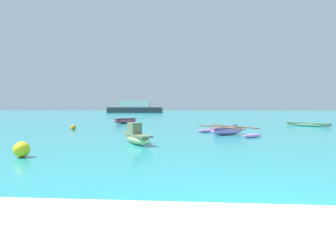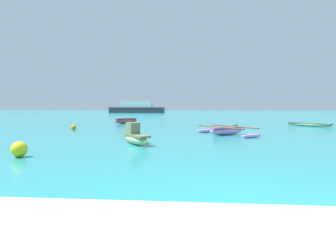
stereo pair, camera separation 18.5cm
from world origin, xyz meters
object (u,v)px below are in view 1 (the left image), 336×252
(moored_boat_0, at_px, (137,137))
(moored_boat_3, at_px, (308,124))
(moored_boat_2, at_px, (125,121))
(moored_boat_1, at_px, (227,131))
(mooring_buoy_1, at_px, (22,149))
(moored_boat_4, at_px, (226,127))
(mooring_buoy_0, at_px, (73,127))
(distant_ferry, at_px, (135,108))

(moored_boat_0, height_order, moored_boat_3, moored_boat_0)
(moored_boat_2, height_order, moored_boat_3, moored_boat_2)
(moored_boat_1, bearing_deg, mooring_buoy_1, -168.51)
(moored_boat_4, bearing_deg, mooring_buoy_0, 119.82)
(moored_boat_1, distance_m, distant_ferry, 58.17)
(moored_boat_2, bearing_deg, distant_ferry, 54.05)
(moored_boat_3, distance_m, moored_boat_4, 8.07)
(moored_boat_3, bearing_deg, moored_boat_1, -81.67)
(moored_boat_0, bearing_deg, moored_boat_2, 161.68)
(moored_boat_1, height_order, distant_ferry, distant_ferry)
(mooring_buoy_0, bearing_deg, moored_boat_3, 17.13)
(moored_boat_1, height_order, mooring_buoy_1, mooring_buoy_1)
(distant_ferry, bearing_deg, moored_boat_2, -80.18)
(moored_boat_0, bearing_deg, moored_boat_3, 104.01)
(moored_boat_2, bearing_deg, moored_boat_3, -55.00)
(moored_boat_3, relative_size, moored_boat_4, 1.00)
(moored_boat_4, height_order, distant_ferry, distant_ferry)
(moored_boat_0, height_order, mooring_buoy_1, moored_boat_0)
(mooring_buoy_0, height_order, distant_ferry, distant_ferry)
(moored_boat_3, xyz_separation_m, mooring_buoy_1, (-14.18, -15.53, 0.08))
(moored_boat_1, xyz_separation_m, moored_boat_2, (-7.92, 10.16, 0.04))
(moored_boat_4, distance_m, mooring_buoy_1, 13.40)
(moored_boat_2, xyz_separation_m, distant_ferry, (-7.92, 45.80, 0.92))
(moored_boat_4, xyz_separation_m, distant_ferry, (-16.19, 52.59, 1.02))
(moored_boat_1, distance_m, moored_boat_3, 10.51)
(moored_boat_2, xyz_separation_m, moored_boat_4, (8.26, -6.79, -0.09))
(moored_boat_3, distance_m, mooring_buoy_1, 21.03)
(moored_boat_3, bearing_deg, mooring_buoy_1, -81.29)
(mooring_buoy_1, bearing_deg, distant_ferry, 97.86)
(moored_boat_0, distance_m, moored_boat_3, 16.53)
(mooring_buoy_0, bearing_deg, mooring_buoy_1, -75.86)
(moored_boat_4, bearing_deg, moored_boat_1, -160.68)
(moored_boat_0, distance_m, moored_boat_4, 8.93)
(moored_boat_3, xyz_separation_m, moored_boat_4, (-6.80, -4.35, 0.01))
(moored_boat_2, bearing_deg, moored_boat_0, -121.25)
(moored_boat_4, bearing_deg, distant_ferry, 42.17)
(mooring_buoy_0, bearing_deg, moored_boat_1, -14.73)
(moored_boat_0, height_order, distant_ferry, distant_ferry)
(moored_boat_1, bearing_deg, moored_boat_4, 47.77)
(moored_boat_3, distance_m, mooring_buoy_0, 17.57)
(moored_boat_1, height_order, mooring_buoy_0, moored_boat_1)
(moored_boat_1, height_order, moored_boat_2, moored_boat_2)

